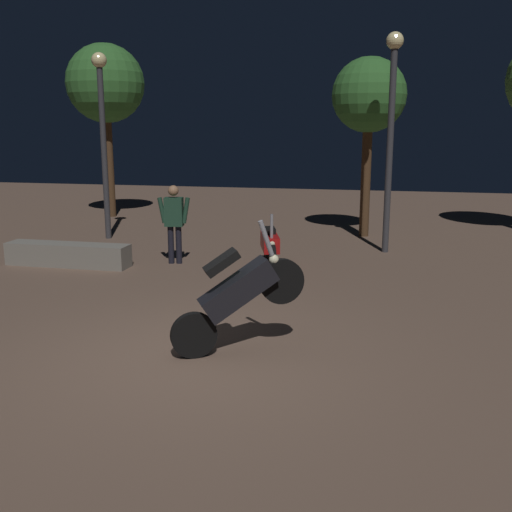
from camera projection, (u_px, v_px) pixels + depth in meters
ground_plane at (191, 357)px, 7.10m from camera, size 40.00×40.00×0.00m
motorcycle_black_foreground at (238, 294)px, 7.08m from camera, size 1.50×0.89×1.63m
motorcycle_red_parked_left at (270, 246)px, 11.56m from camera, size 0.57×1.62×1.11m
person_rider_beside at (174, 218)px, 11.80m from camera, size 0.66×0.29×1.58m
streetlamp_near at (391, 114)px, 12.45m from camera, size 0.36×0.36×4.63m
streetlamp_far at (102, 121)px, 14.10m from camera, size 0.36×0.36×4.43m
tree_center_bg at (106, 85)px, 17.50m from camera, size 2.30×2.30×5.14m
tree_right_bg at (369, 97)px, 14.30m from camera, size 1.81×1.81×4.38m
planter_wall_low at (68, 255)px, 11.74m from camera, size 2.52×0.50×0.45m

